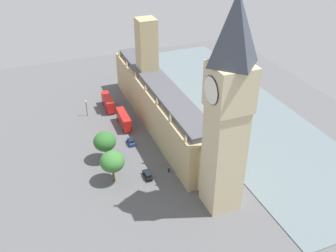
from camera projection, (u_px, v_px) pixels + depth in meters
The scene contains 12 objects.
ground_plane at pixel (155, 126), 128.96m from camera, with size 139.17×139.17×0.00m, color #565659.
river_thames at pixel (235, 109), 138.54m from camera, with size 37.30×125.26×0.25m, color slate.
parliament_building at pixel (159, 101), 126.11m from camera, with size 10.96×69.17×32.70m.
clock_tower at pixel (228, 108), 82.90m from camera, with size 8.86×8.86×53.26m.
double_decker_bus_under_trees at pixel (108, 102), 137.73m from camera, with size 2.90×10.57×4.75m.
double_decker_bus_by_river_gate at pixel (124, 119), 127.42m from camera, with size 2.77×10.54×4.75m.
car_blue_midblock at pixel (131, 142), 119.34m from camera, with size 1.97×4.18×1.74m.
car_black_trailing at pixel (148, 175), 105.40m from camera, with size 1.83×4.47×1.74m.
pedestrian_kerbside at pixel (169, 170), 107.56m from camera, with size 0.60×0.66×1.57m.
plane_tree_far_end at pixel (112, 162), 101.48m from camera, with size 6.57×6.57×9.17m.
plane_tree_corner at pixel (105, 142), 109.72m from camera, with size 6.51×6.51×9.06m.
street_lamp_opposite_hall at pixel (86, 105), 132.63m from camera, with size 0.56×0.56×5.97m.
Camera 1 is at (36.43, 103.60, 67.74)m, focal length 41.03 mm.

